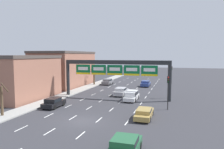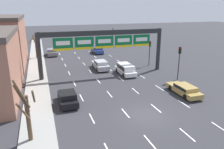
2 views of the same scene
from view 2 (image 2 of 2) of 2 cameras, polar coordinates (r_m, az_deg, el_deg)
ground_plane at (r=21.11m, az=8.78°, el=-10.46°), size 220.00×220.00×0.00m
sidewalk_left at (r=19.15m, az=-18.80°, el=-14.10°), size 2.80×110.00×0.15m
lane_dashes at (r=32.77m, az=-1.91°, el=-0.06°), size 10.02×67.00×0.01m
sign_gantry at (r=31.85m, az=-2.12°, el=8.80°), size 18.70×0.70×6.58m
car_silver at (r=35.62m, az=-3.03°, el=2.62°), size 1.91×4.75×1.43m
car_black at (r=23.24m, az=-11.53°, el=-5.92°), size 1.82×3.98×1.39m
suv_white at (r=32.85m, az=3.56°, el=1.54°), size 1.86×4.84×1.56m
car_gold at (r=26.62m, az=18.36°, el=-3.66°), size 1.81×4.84×1.18m
car_grey at (r=47.47m, az=-15.44°, el=5.72°), size 1.99×4.40×1.44m
car_blue at (r=48.23m, az=-3.80°, el=6.44°), size 1.93×4.26×1.39m
traffic_light_near_gantry at (r=37.92m, az=9.83°, el=6.77°), size 0.30×0.35×4.20m
traffic_light_mid_block at (r=31.12m, az=17.23°, el=4.50°), size 0.30×0.35×4.61m
traffic_light_far_end at (r=55.93m, az=0.17°, el=10.56°), size 0.30×0.35×4.53m
tree_bare_closest at (r=45.38m, az=-19.24°, el=7.14°), size 2.18×2.21×4.51m
tree_bare_second at (r=17.11m, az=-21.29°, el=-9.32°), size 1.37×1.33×4.92m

